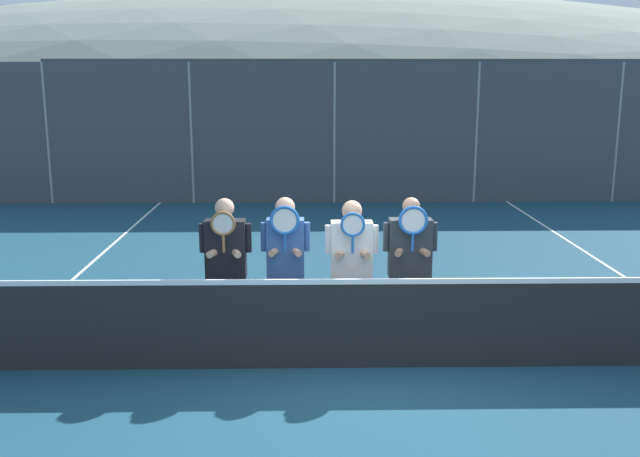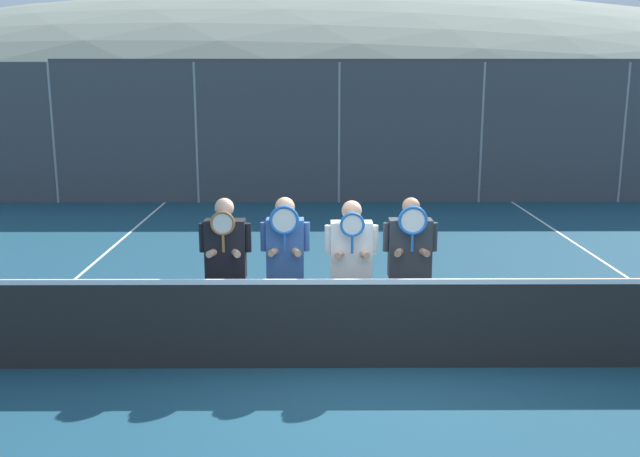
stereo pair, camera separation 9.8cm
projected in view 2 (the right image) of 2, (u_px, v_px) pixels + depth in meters
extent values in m
plane|color=navy|center=(368.00, 368.00, 7.62)|extent=(120.00, 120.00, 0.00)
ellipsoid|color=gray|center=(323.00, 113.00, 56.64)|extent=(92.14, 51.19, 17.92)
cube|color=beige|center=(366.00, 116.00, 25.72)|extent=(20.12, 5.00, 3.19)
cube|color=#3D4247|center=(366.00, 66.00, 25.34)|extent=(20.62, 5.50, 0.36)
cylinder|color=gray|center=(53.00, 134.00, 17.04)|extent=(0.06, 0.06, 3.35)
cylinder|color=gray|center=(196.00, 134.00, 17.06)|extent=(0.06, 0.06, 3.35)
cylinder|color=gray|center=(339.00, 134.00, 17.08)|extent=(0.06, 0.06, 3.35)
cylinder|color=gray|center=(482.00, 134.00, 17.10)|extent=(0.06, 0.06, 3.35)
cylinder|color=gray|center=(624.00, 133.00, 17.12)|extent=(0.06, 0.06, 3.35)
cube|color=#42474C|center=(339.00, 134.00, 17.08)|extent=(20.57, 0.02, 3.35)
cube|color=black|center=(369.00, 326.00, 7.52)|extent=(11.23, 0.02, 0.94)
cube|color=white|center=(370.00, 282.00, 7.41)|extent=(11.23, 0.03, 0.06)
cube|color=white|center=(67.00, 286.00, 10.52)|extent=(0.05, 16.00, 0.01)
cube|color=white|center=(639.00, 285.00, 10.57)|extent=(0.05, 16.00, 0.01)
cylinder|color=#56565B|center=(217.00, 313.00, 8.10)|extent=(0.13, 0.13, 0.84)
cylinder|color=#56565B|center=(238.00, 313.00, 8.10)|extent=(0.13, 0.13, 0.84)
cube|color=black|center=(226.00, 249.00, 7.94)|extent=(0.45, 0.22, 0.66)
sphere|color=tan|center=(224.00, 208.00, 7.84)|extent=(0.21, 0.21, 0.21)
cylinder|color=black|center=(203.00, 238.00, 7.91)|extent=(0.08, 0.08, 0.32)
cylinder|color=black|center=(248.00, 238.00, 7.91)|extent=(0.08, 0.08, 0.32)
cylinder|color=tan|center=(214.00, 252.00, 7.85)|extent=(0.16, 0.27, 0.08)
cylinder|color=tan|center=(235.00, 252.00, 7.85)|extent=(0.16, 0.27, 0.08)
cylinder|color=#936033|center=(223.00, 243.00, 7.74)|extent=(0.03, 0.03, 0.20)
torus|color=#936033|center=(223.00, 223.00, 7.69)|extent=(0.27, 0.03, 0.27)
cylinder|color=silver|center=(223.00, 223.00, 7.69)|extent=(0.22, 0.00, 0.22)
cylinder|color=#232838|center=(276.00, 311.00, 8.14)|extent=(0.13, 0.13, 0.84)
cylinder|color=#232838|center=(296.00, 311.00, 8.14)|extent=(0.13, 0.13, 0.84)
cube|color=#335693|center=(285.00, 248.00, 7.98)|extent=(0.42, 0.22, 0.66)
sphere|color=tan|center=(285.00, 207.00, 7.88)|extent=(0.22, 0.22, 0.22)
cylinder|color=#335693|center=(264.00, 237.00, 7.95)|extent=(0.08, 0.08, 0.32)
cylinder|color=#335693|center=(306.00, 237.00, 7.95)|extent=(0.08, 0.08, 0.32)
cylinder|color=tan|center=(275.00, 251.00, 7.89)|extent=(0.16, 0.27, 0.08)
cylinder|color=tan|center=(294.00, 251.00, 7.89)|extent=(0.16, 0.27, 0.08)
cylinder|color=#1E5BAD|center=(284.00, 242.00, 7.78)|extent=(0.03, 0.03, 0.20)
torus|color=#1E5BAD|center=(284.00, 220.00, 7.73)|extent=(0.33, 0.03, 0.33)
cylinder|color=silver|center=(284.00, 220.00, 7.73)|extent=(0.27, 0.00, 0.27)
cylinder|color=black|center=(340.00, 313.00, 8.12)|extent=(0.13, 0.13, 0.82)
cylinder|color=black|center=(362.00, 313.00, 8.12)|extent=(0.13, 0.13, 0.82)
cube|color=white|center=(351.00, 250.00, 7.97)|extent=(0.46, 0.22, 0.65)
sphere|color=tan|center=(352.00, 210.00, 7.87)|extent=(0.22, 0.22, 0.22)
cylinder|color=white|center=(328.00, 239.00, 7.94)|extent=(0.08, 0.08, 0.32)
cylinder|color=white|center=(374.00, 239.00, 7.94)|extent=(0.08, 0.08, 0.32)
cylinder|color=tan|center=(341.00, 253.00, 7.88)|extent=(0.16, 0.27, 0.08)
cylinder|color=tan|center=(362.00, 253.00, 7.88)|extent=(0.16, 0.27, 0.08)
cylinder|color=#1E5BAD|center=(352.00, 245.00, 7.77)|extent=(0.03, 0.03, 0.20)
torus|color=#1E5BAD|center=(352.00, 225.00, 7.72)|extent=(0.27, 0.03, 0.27)
cylinder|color=silver|center=(352.00, 225.00, 7.72)|extent=(0.22, 0.00, 0.22)
cylinder|color=#232838|center=(397.00, 312.00, 8.13)|extent=(0.13, 0.13, 0.84)
cylinder|color=#232838|center=(420.00, 312.00, 8.13)|extent=(0.13, 0.13, 0.84)
cube|color=#282D33|center=(410.00, 248.00, 7.97)|extent=(0.48, 0.22, 0.66)
sphere|color=#997056|center=(411.00, 206.00, 7.87)|extent=(0.20, 0.20, 0.20)
cylinder|color=#282D33|center=(387.00, 237.00, 7.95)|extent=(0.08, 0.08, 0.32)
cylinder|color=#282D33|center=(434.00, 237.00, 7.95)|extent=(0.08, 0.08, 0.32)
cylinder|color=#997056|center=(400.00, 251.00, 7.89)|extent=(0.16, 0.27, 0.08)
cylinder|color=#997056|center=(422.00, 251.00, 7.89)|extent=(0.16, 0.27, 0.08)
cylinder|color=#1E5BAD|center=(412.00, 243.00, 7.78)|extent=(0.03, 0.03, 0.20)
torus|color=#1E5BAD|center=(413.00, 221.00, 7.72)|extent=(0.33, 0.03, 0.33)
cylinder|color=silver|center=(413.00, 221.00, 7.72)|extent=(0.27, 0.00, 0.27)
cube|color=slate|center=(111.00, 157.00, 20.67)|extent=(4.71, 1.75, 0.80)
cube|color=#2D3842|center=(109.00, 132.00, 20.51)|extent=(2.59, 1.61, 0.66)
cylinder|color=black|center=(158.00, 175.00, 19.88)|extent=(0.60, 0.16, 0.60)
cylinder|color=black|center=(170.00, 167.00, 21.63)|extent=(0.60, 0.16, 0.60)
cylinder|color=black|center=(48.00, 176.00, 19.87)|extent=(0.60, 0.16, 0.60)
cylinder|color=black|center=(69.00, 167.00, 21.62)|extent=(0.60, 0.16, 0.60)
cube|color=#285638|center=(303.00, 158.00, 20.36)|extent=(4.72, 1.84, 0.84)
cube|color=#2D3842|center=(303.00, 131.00, 20.19)|extent=(2.59, 1.69, 0.69)
cylinder|color=black|center=(358.00, 177.00, 19.53)|extent=(0.60, 0.16, 0.60)
cylinder|color=black|center=(355.00, 168.00, 21.37)|extent=(0.60, 0.16, 0.60)
cylinder|color=black|center=(247.00, 177.00, 19.52)|extent=(0.60, 0.16, 0.60)
cylinder|color=black|center=(253.00, 168.00, 21.36)|extent=(0.60, 0.16, 0.60)
cube|color=navy|center=(489.00, 157.00, 20.64)|extent=(4.32, 1.83, 0.82)
cube|color=#2D3842|center=(490.00, 132.00, 20.48)|extent=(2.38, 1.68, 0.67)
cylinder|color=black|center=(547.00, 176.00, 19.82)|extent=(0.60, 0.16, 0.60)
cylinder|color=black|center=(527.00, 167.00, 21.65)|extent=(0.60, 0.16, 0.60)
cylinder|color=black|center=(446.00, 176.00, 19.81)|extent=(0.60, 0.16, 0.60)
cylinder|color=black|center=(435.00, 167.00, 21.63)|extent=(0.60, 0.16, 0.60)
cylinder|color=black|center=(635.00, 177.00, 19.61)|extent=(0.60, 0.16, 0.60)
cylinder|color=black|center=(608.00, 168.00, 21.41)|extent=(0.60, 0.16, 0.60)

